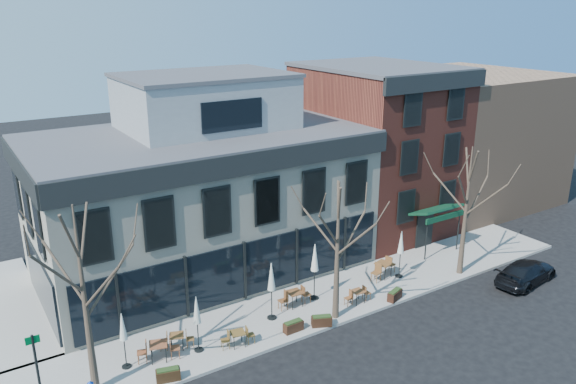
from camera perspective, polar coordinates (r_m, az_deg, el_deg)
ground at (r=30.10m, az=-4.42°, el=-11.13°), size 120.00×120.00×0.00m
sidewalk_front at (r=29.98m, az=3.15°, el=-11.08°), size 33.50×4.70×0.15m
corner_building at (r=32.43m, az=-8.79°, el=0.04°), size 18.39×10.39×11.10m
red_brick_building at (r=38.91m, az=8.85°, el=4.51°), size 8.20×11.78×11.18m
bg_building at (r=46.78m, az=17.28°, el=5.43°), size 12.00×12.00×10.00m
tree_corner at (r=22.92m, az=-19.93°, el=-10.23°), size 3.93×3.98×7.92m
tree_mid at (r=26.93m, az=5.06°, el=-5.83°), size 3.50×3.55×7.04m
tree_right at (r=32.79m, az=17.65°, el=-1.73°), size 3.72×3.77×7.48m
sign_pole at (r=23.51m, az=-24.10°, el=-16.18°), size 0.50×0.10×3.40m
parked_sedan at (r=34.41m, az=23.01°, el=-7.50°), size 4.61×2.34×1.28m
cafe_set_0 at (r=25.84m, az=-13.02°, el=-15.33°), size 1.92×1.04×0.99m
cafe_set_1 at (r=26.48m, az=-11.22°, el=-14.51°), size 1.60×0.94×0.83m
cafe_set_2 at (r=26.26m, az=-5.12°, el=-14.48°), size 1.64×0.75×0.84m
cafe_set_3 at (r=29.19m, az=0.67°, el=-10.62°), size 1.86×0.77×0.97m
cafe_set_4 at (r=29.74m, az=7.09°, el=-10.36°), size 1.58×0.66×0.82m
cafe_set_5 at (r=32.51m, az=9.66°, el=-7.63°), size 2.06×1.01×1.06m
umbrella_0 at (r=25.03m, az=-16.44°, el=-13.27°), size 0.41×0.41×2.59m
umbrella_1 at (r=25.38m, az=-9.25°, el=-12.03°), size 0.43×0.43×2.69m
umbrella_2 at (r=27.37m, az=-1.69°, el=-8.90°), size 0.48×0.48×2.99m
umbrella_3 at (r=29.13m, az=2.73°, el=-6.98°), size 0.50×0.50×3.10m
umbrella_4 at (r=32.13m, az=11.40°, el=-5.28°), size 0.44×0.44×2.78m
planter_0 at (r=24.70m, az=-12.09°, el=-17.67°), size 1.05×0.64×0.55m
planter_1 at (r=27.25m, az=0.55°, el=-13.47°), size 0.97×0.40×0.54m
planter_2 at (r=27.70m, az=3.43°, el=-12.93°), size 1.05×0.76×0.55m
planter_3 at (r=30.39m, az=10.80°, el=-10.22°), size 1.04×0.67×0.54m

